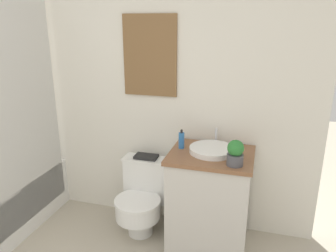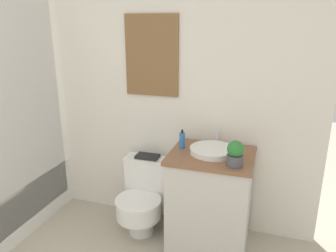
# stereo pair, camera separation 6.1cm
# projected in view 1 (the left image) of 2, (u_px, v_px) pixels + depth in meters

# --- Properties ---
(wall_back) EXTENTS (3.35, 0.07, 2.50)m
(wall_back) POSITION_uv_depth(u_px,v_px,m) (120.00, 78.00, 2.79)
(wall_back) COLOR silver
(wall_back) RESTS_ON ground_plane
(toilet) EXTENTS (0.39, 0.50, 0.62)m
(toilet) POSITION_uv_depth(u_px,v_px,m) (142.00, 197.00, 2.75)
(toilet) COLOR white
(toilet) RESTS_ON ground_plane
(vanity) EXTENTS (0.62, 0.52, 0.78)m
(vanity) POSITION_uv_depth(u_px,v_px,m) (209.00, 200.00, 2.55)
(vanity) COLOR beige
(vanity) RESTS_ON ground_plane
(sink) EXTENTS (0.34, 0.37, 0.13)m
(sink) POSITION_uv_depth(u_px,v_px,m) (212.00, 150.00, 2.44)
(sink) COLOR white
(sink) RESTS_ON vanity
(soap_bottle) EXTENTS (0.04, 0.04, 0.15)m
(soap_bottle) POSITION_uv_depth(u_px,v_px,m) (181.00, 140.00, 2.51)
(soap_bottle) COLOR #2D6BB2
(soap_bottle) RESTS_ON vanity
(potted_plant) EXTENTS (0.11, 0.11, 0.18)m
(potted_plant) POSITION_uv_depth(u_px,v_px,m) (235.00, 153.00, 2.20)
(potted_plant) COLOR #4C4C51
(potted_plant) RESTS_ON vanity
(book_on_tank) EXTENTS (0.19, 0.12, 0.02)m
(book_on_tank) POSITION_uv_depth(u_px,v_px,m) (146.00, 157.00, 2.76)
(book_on_tank) COLOR black
(book_on_tank) RESTS_ON toilet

